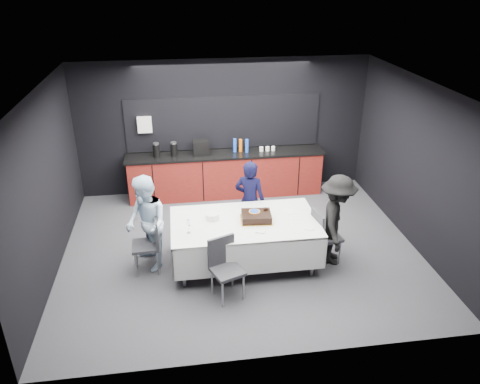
% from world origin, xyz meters
% --- Properties ---
extents(ground, '(6.00, 6.00, 0.00)m').
position_xyz_m(ground, '(0.00, 0.00, 0.00)').
color(ground, '#414146').
rests_on(ground, ground).
extents(room_shell, '(6.04, 5.04, 2.82)m').
position_xyz_m(room_shell, '(0.00, 0.00, 1.86)').
color(room_shell, white).
rests_on(room_shell, ground).
extents(kitchenette, '(4.10, 0.64, 2.05)m').
position_xyz_m(kitchenette, '(-0.02, 2.22, 0.54)').
color(kitchenette, '#61130F').
rests_on(kitchenette, ground).
extents(party_table, '(2.32, 1.32, 0.78)m').
position_xyz_m(party_table, '(0.00, -0.40, 0.64)').
color(party_table, '#99999E').
rests_on(party_table, ground).
extents(cake_assembly, '(0.53, 0.44, 0.16)m').
position_xyz_m(cake_assembly, '(0.19, -0.39, 0.84)').
color(cake_assembly, gold).
rests_on(cake_assembly, party_table).
extents(plate_stack, '(0.21, 0.21, 0.10)m').
position_xyz_m(plate_stack, '(-0.50, -0.27, 0.83)').
color(plate_stack, white).
rests_on(plate_stack, party_table).
extents(loose_plate_near, '(0.21, 0.21, 0.01)m').
position_xyz_m(loose_plate_near, '(-0.33, -0.80, 0.78)').
color(loose_plate_near, white).
rests_on(loose_plate_near, party_table).
extents(loose_plate_right_a, '(0.22, 0.22, 0.01)m').
position_xyz_m(loose_plate_right_a, '(0.78, -0.20, 0.78)').
color(loose_plate_right_a, white).
rests_on(loose_plate_right_a, party_table).
extents(loose_plate_right_b, '(0.20, 0.20, 0.01)m').
position_xyz_m(loose_plate_right_b, '(0.95, -0.74, 0.78)').
color(loose_plate_right_b, white).
rests_on(loose_plate_right_b, party_table).
extents(loose_plate_far, '(0.20, 0.20, 0.01)m').
position_xyz_m(loose_plate_far, '(0.10, -0.11, 0.78)').
color(loose_plate_far, white).
rests_on(loose_plate_far, party_table).
extents(fork_pile, '(0.17, 0.13, 0.02)m').
position_xyz_m(fork_pile, '(0.19, -0.78, 0.79)').
color(fork_pile, white).
rests_on(fork_pile, party_table).
extents(champagne_flute, '(0.06, 0.06, 0.22)m').
position_xyz_m(champagne_flute, '(-0.89, -0.64, 0.94)').
color(champagne_flute, white).
rests_on(champagne_flute, party_table).
extents(chair_left, '(0.44, 0.44, 0.92)m').
position_xyz_m(chair_left, '(-1.49, -0.38, 0.53)').
color(chair_left, '#2C2D31').
rests_on(chair_left, ground).
extents(chair_right, '(0.48, 0.48, 0.92)m').
position_xyz_m(chair_right, '(1.26, -0.54, 0.53)').
color(chair_right, '#2C2D31').
rests_on(chair_right, ground).
extents(chair_near, '(0.54, 0.54, 0.92)m').
position_xyz_m(chair_near, '(-0.41, -1.17, 0.53)').
color(chair_near, '#2C2D31').
rests_on(chair_near, ground).
extents(person_center, '(0.64, 0.55, 1.47)m').
position_xyz_m(person_center, '(0.21, 0.37, 0.74)').
color(person_center, black).
rests_on(person_center, ground).
extents(person_left, '(0.83, 0.93, 1.57)m').
position_xyz_m(person_left, '(-1.54, -0.28, 0.78)').
color(person_left, silver).
rests_on(person_left, ground).
extents(person_right, '(0.85, 1.11, 1.52)m').
position_xyz_m(person_right, '(1.46, -0.55, 0.76)').
color(person_right, black).
rests_on(person_right, ground).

